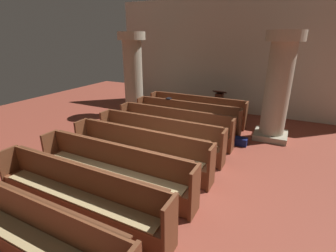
% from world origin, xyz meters
% --- Properties ---
extents(ground_plane, '(19.20, 19.20, 0.00)m').
position_xyz_m(ground_plane, '(0.00, 0.00, 0.00)').
color(ground_plane, brown).
extents(back_wall, '(10.00, 0.16, 4.50)m').
position_xyz_m(back_wall, '(0.00, 6.08, 2.25)').
color(back_wall, beige).
rests_on(back_wall, ground).
extents(pew_row_0, '(3.66, 0.47, 0.96)m').
position_xyz_m(pew_row_0, '(-0.66, 4.11, 0.50)').
color(pew_row_0, brown).
rests_on(pew_row_0, ground).
extents(pew_row_1, '(3.66, 0.46, 0.96)m').
position_xyz_m(pew_row_1, '(-0.66, 3.14, 0.50)').
color(pew_row_1, brown).
rests_on(pew_row_1, ground).
extents(pew_row_2, '(3.66, 0.46, 0.96)m').
position_xyz_m(pew_row_2, '(-0.66, 2.17, 0.50)').
color(pew_row_2, brown).
rests_on(pew_row_2, ground).
extents(pew_row_3, '(3.66, 0.47, 0.96)m').
position_xyz_m(pew_row_3, '(-0.66, 1.19, 0.50)').
color(pew_row_3, brown).
rests_on(pew_row_3, ground).
extents(pew_row_4, '(3.66, 0.46, 0.96)m').
position_xyz_m(pew_row_4, '(-0.66, 0.22, 0.50)').
color(pew_row_4, brown).
rests_on(pew_row_4, ground).
extents(pew_row_5, '(3.66, 0.46, 0.96)m').
position_xyz_m(pew_row_5, '(-0.66, -0.76, 0.50)').
color(pew_row_5, brown).
rests_on(pew_row_5, ground).
extents(pew_row_6, '(3.66, 0.47, 0.96)m').
position_xyz_m(pew_row_6, '(-0.66, -1.73, 0.50)').
color(pew_row_6, brown).
rests_on(pew_row_6, ground).
extents(pew_row_7, '(3.66, 0.46, 0.96)m').
position_xyz_m(pew_row_7, '(-0.66, -2.70, 0.50)').
color(pew_row_7, brown).
rests_on(pew_row_7, ground).
extents(pillar_aisle_side, '(1.05, 1.05, 3.21)m').
position_xyz_m(pillar_aisle_side, '(2.02, 3.68, 1.68)').
color(pillar_aisle_side, '#9F967E').
rests_on(pillar_aisle_side, ground).
extents(pillar_far_side, '(1.05, 1.05, 3.21)m').
position_xyz_m(pillar_far_side, '(-3.30, 3.91, 1.68)').
color(pillar_far_side, '#9F967E').
rests_on(pillar_far_side, ground).
extents(lectern, '(0.48, 0.45, 1.08)m').
position_xyz_m(lectern, '(-0.07, 5.06, 0.45)').
color(lectern, '#411E13').
rests_on(lectern, ground).
extents(hymn_book, '(0.16, 0.19, 0.04)m').
position_xyz_m(hymn_book, '(-1.42, 3.32, 0.98)').
color(hymn_book, black).
rests_on(hymn_book, pew_row_1).
extents(kneeler_box_navy, '(0.36, 0.26, 0.22)m').
position_xyz_m(kneeler_box_navy, '(1.29, 2.69, 0.11)').
color(kneeler_box_navy, navy).
rests_on(kneeler_box_navy, ground).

